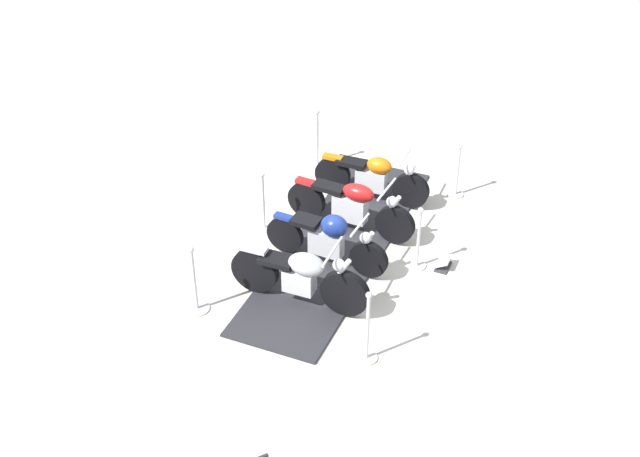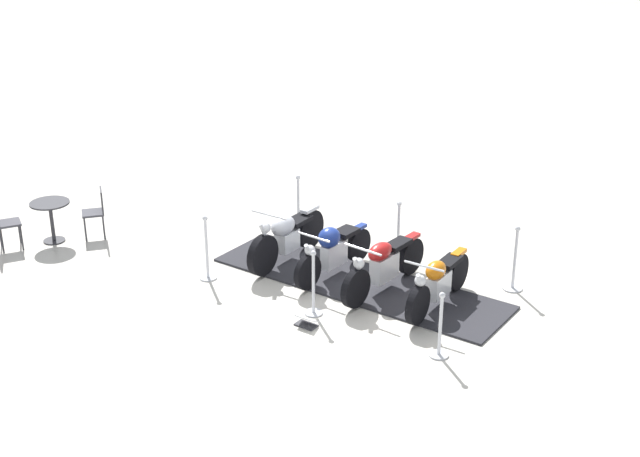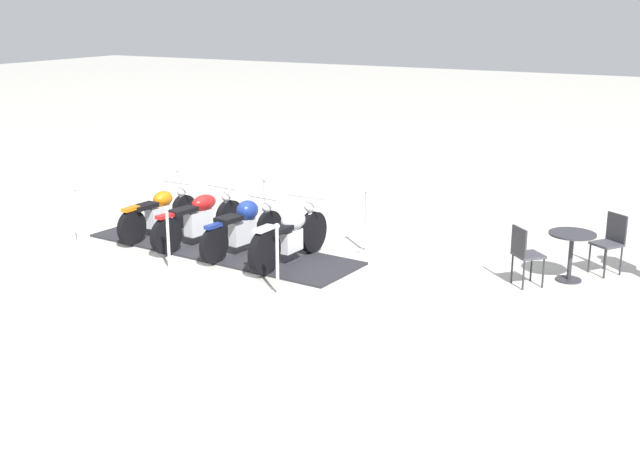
% 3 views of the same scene
% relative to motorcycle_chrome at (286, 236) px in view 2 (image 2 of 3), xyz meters
% --- Properties ---
extents(ground_plane, '(80.00, 80.00, 0.00)m').
position_rel_motorcycle_chrome_xyz_m(ground_plane, '(-0.09, -1.49, -0.51)').
color(ground_plane, beige).
extents(display_platform, '(1.81, 5.28, 0.04)m').
position_rel_motorcycle_chrome_xyz_m(display_platform, '(-0.09, -1.49, -0.49)').
color(display_platform, '#28282D').
rests_on(display_platform, ground_plane).
extents(motorcycle_chrome, '(2.12, 0.73, 1.05)m').
position_rel_motorcycle_chrome_xyz_m(motorcycle_chrome, '(0.00, 0.00, 0.00)').
color(motorcycle_chrome, black).
rests_on(motorcycle_chrome, display_platform).
extents(motorcycle_navy, '(2.02, 0.65, 0.90)m').
position_rel_motorcycle_chrome_xyz_m(motorcycle_navy, '(-0.09, -0.99, 0.00)').
color(motorcycle_navy, black).
rests_on(motorcycle_navy, display_platform).
extents(motorcycle_maroon, '(2.21, 0.70, 0.95)m').
position_rel_motorcycle_chrome_xyz_m(motorcycle_maroon, '(-0.15, -1.98, -0.02)').
color(motorcycle_maroon, black).
rests_on(motorcycle_maroon, display_platform).
extents(motorcycle_copper, '(2.03, 0.67, 0.92)m').
position_rel_motorcycle_chrome_xyz_m(motorcycle_copper, '(-0.22, -2.98, -0.05)').
color(motorcycle_copper, black).
rests_on(motorcycle_copper, display_platform).
extents(stanchion_right_mid, '(0.29, 0.29, 1.08)m').
position_rel_motorcycle_chrome_xyz_m(stanchion_right_mid, '(-1.38, -1.40, -0.13)').
color(stanchion_right_mid, silver).
rests_on(stanchion_right_mid, ground_plane).
extents(stanchion_left_rear, '(0.34, 0.34, 1.13)m').
position_rel_motorcycle_chrome_xyz_m(stanchion_left_rear, '(1.05, -3.78, -0.16)').
color(stanchion_left_rear, silver).
rests_on(stanchion_left_rear, ground_plane).
extents(stanchion_right_front, '(0.30, 0.30, 1.15)m').
position_rel_motorcycle_chrome_xyz_m(stanchion_right_front, '(-1.23, 0.80, -0.11)').
color(stanchion_right_front, silver).
rests_on(stanchion_right_front, ground_plane).
extents(stanchion_left_mid, '(0.31, 0.31, 1.08)m').
position_rel_motorcycle_chrome_xyz_m(stanchion_left_mid, '(1.21, -1.58, -0.15)').
color(stanchion_left_mid, silver).
rests_on(stanchion_left_mid, ground_plane).
extents(stanchion_right_rear, '(0.29, 0.29, 1.01)m').
position_rel_motorcycle_chrome_xyz_m(stanchion_right_rear, '(-1.54, -3.60, -0.16)').
color(stanchion_right_rear, silver).
rests_on(stanchion_right_rear, ground_plane).
extents(stanchion_left_front, '(0.36, 0.36, 1.12)m').
position_rel_motorcycle_chrome_xyz_m(stanchion_left_front, '(1.37, 0.61, -0.18)').
color(stanchion_left_front, silver).
rests_on(stanchion_left_front, ground_plane).
extents(info_placard, '(0.23, 0.35, 0.18)m').
position_rel_motorcycle_chrome_xyz_m(info_placard, '(-1.78, -1.51, -0.46)').
color(info_placard, '#333338').
rests_on(info_placard, ground_plane).
extents(cafe_table, '(0.72, 0.72, 0.78)m').
position_rel_motorcycle_chrome_xyz_m(cafe_table, '(-1.44, 4.26, 0.07)').
color(cafe_table, '#2D2D33').
rests_on(cafe_table, ground_plane).
extents(cafe_chair_near_table, '(0.56, 0.56, 0.98)m').
position_rel_motorcycle_chrome_xyz_m(cafe_chair_near_table, '(-2.12, 4.72, 0.05)').
color(cafe_chair_near_table, '#2D2D33').
rests_on(cafe_chair_near_table, ground_plane).
extents(cafe_chair_across_table, '(0.57, 0.57, 0.94)m').
position_rel_motorcycle_chrome_xyz_m(cafe_chair_across_table, '(-0.84, 3.69, 0.04)').
color(cafe_chair_across_table, '#2D2D33').
rests_on(cafe_chair_across_table, ground_plane).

